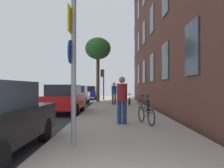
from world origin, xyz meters
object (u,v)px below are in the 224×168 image
(pedestrian_0, at_px, (121,97))
(pedestrian_1, at_px, (113,92))
(traffic_light, at_px, (102,79))
(car_3, at_px, (89,92))
(car_1, at_px, (63,99))
(sign_post, at_px, (72,60))
(car_2, at_px, (77,94))
(tree_near, at_px, (97,49))
(bicycle_3, at_px, (129,101))
(bicycle_2, at_px, (141,104))
(bicycle_1, at_px, (147,106))
(bicycle_0, at_px, (145,115))

(pedestrian_0, relative_size, pedestrian_1, 1.01)
(traffic_light, bearing_deg, car_3, 113.11)
(traffic_light, distance_m, car_1, 12.83)
(sign_post, distance_m, traffic_light, 20.44)
(car_2, bearing_deg, sign_post, -82.33)
(tree_near, height_order, pedestrian_1, tree_near)
(car_2, bearing_deg, pedestrian_1, -39.42)
(bicycle_3, bearing_deg, pedestrian_1, 146.81)
(bicycle_3, bearing_deg, bicycle_2, -81.01)
(bicycle_1, bearing_deg, bicycle_0, -99.49)
(bicycle_1, height_order, bicycle_2, bicycle_1)
(bicycle_0, relative_size, car_3, 0.34)
(traffic_light, relative_size, tree_near, 0.54)
(car_1, bearing_deg, car_2, 93.00)
(bicycle_0, distance_m, bicycle_2, 6.05)
(bicycle_2, bearing_deg, pedestrian_0, -103.89)
(bicycle_1, xyz_separation_m, car_1, (-4.61, 0.54, 0.35))
(tree_near, distance_m, bicycle_1, 11.84)
(tree_near, height_order, bicycle_2, tree_near)
(bicycle_1, xyz_separation_m, pedestrian_1, (-1.78, 6.19, 0.63))
(pedestrian_1, distance_m, car_1, 6.32)
(sign_post, bearing_deg, tree_near, 91.40)
(traffic_light, distance_m, car_2, 5.03)
(bicycle_0, bearing_deg, sign_post, -123.63)
(traffic_light, bearing_deg, sign_post, -89.78)
(bicycle_1, xyz_separation_m, bicycle_3, (-0.61, 5.42, -0.02))
(bicycle_2, xyz_separation_m, car_3, (-4.59, 15.12, 0.37))
(bicycle_0, xyz_separation_m, car_2, (-4.38, 12.82, 0.38))
(car_1, bearing_deg, bicycle_0, -48.66)
(bicycle_1, relative_size, bicycle_3, 1.06)
(car_1, bearing_deg, bicycle_3, 50.68)
(tree_near, distance_m, pedestrian_0, 14.95)
(traffic_light, bearing_deg, bicycle_1, -77.38)
(bicycle_2, relative_size, bicycle_3, 1.04)
(car_3, bearing_deg, car_1, -89.79)
(bicycle_1, relative_size, car_2, 0.39)
(sign_post, relative_size, bicycle_3, 2.30)
(bicycle_3, xyz_separation_m, pedestrian_1, (-1.17, 0.77, 0.65))
(bicycle_0, height_order, bicycle_3, same)
(bicycle_3, distance_m, car_3, 12.46)
(tree_near, distance_m, car_1, 10.82)
(pedestrian_0, height_order, car_3, pedestrian_0)
(pedestrian_1, bearing_deg, car_2, 140.58)
(traffic_light, relative_size, pedestrian_1, 1.90)
(traffic_light, distance_m, bicycle_2, 11.62)
(car_2, relative_size, car_3, 0.94)
(traffic_light, bearing_deg, car_2, -115.97)
(pedestrian_0, distance_m, pedestrian_1, 10.11)
(traffic_light, distance_m, bicycle_3, 8.32)
(bicycle_3, xyz_separation_m, car_3, (-4.06, 11.78, 0.38))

